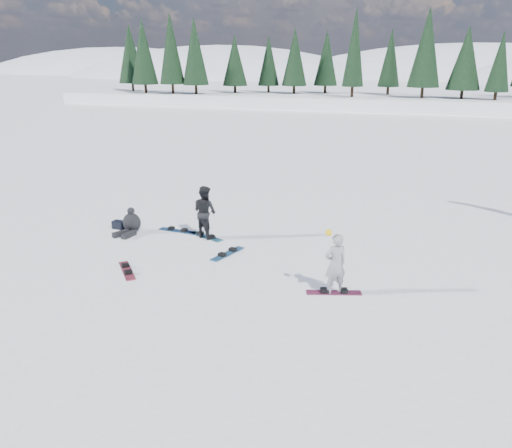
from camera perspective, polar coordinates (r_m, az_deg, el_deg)
The scene contains 11 objects.
ground at distance 15.59m, azimuth 0.20°, elevation -4.67°, with size 420.00×420.00×0.00m, color white.
alpine_backdrop at distance 204.46m, azimuth 13.81°, elevation 12.20°, with size 412.50×227.00×53.20m.
snowboarder_woman at distance 13.59m, azimuth 9.04°, elevation -4.51°, with size 0.75×0.71×1.87m.
snowboarder_man at distance 17.78m, azimuth -5.87°, elevation 1.40°, with size 0.92×0.72×1.89m, color black.
seated_rider at distance 18.86m, azimuth -14.10°, elevation 0.09°, with size 0.82×1.21×0.95m.
gear_bag at distance 19.51m, azimuth -15.40°, elevation -0.09°, with size 0.45×0.30×0.30m, color black.
snowboard_woman at distance 13.94m, azimuth 8.88°, elevation -7.75°, with size 1.50×0.28×0.03m, color maroon.
snowboard_man at distance 18.07m, azimuth -5.77°, elevation -1.42°, with size 1.50×0.28×0.03m, color #186A88.
snowboard_loose_a at distance 16.43m, azimuth -3.28°, elevation -3.42°, with size 1.50×0.28×0.03m, color #19568C.
snowboard_loose_b at distance 15.63m, azimuth -14.53°, elevation -5.18°, with size 1.50×0.28×0.03m, color maroon.
snowboard_loose_c at distance 18.78m, azimuth -8.94°, elevation -0.78°, with size 1.50×0.28×0.03m, color #1B5094.
Camera 1 is at (4.41, -13.66, 6.10)m, focal length 35.00 mm.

